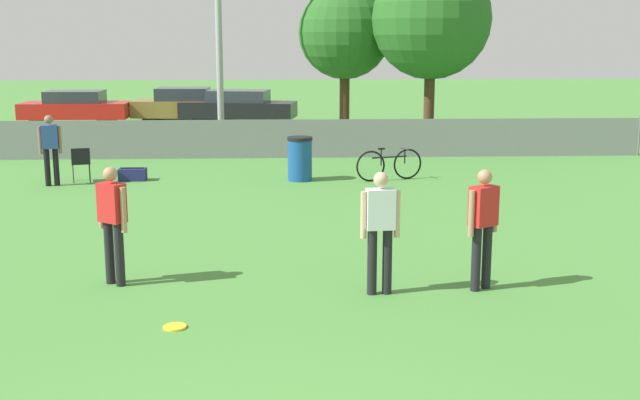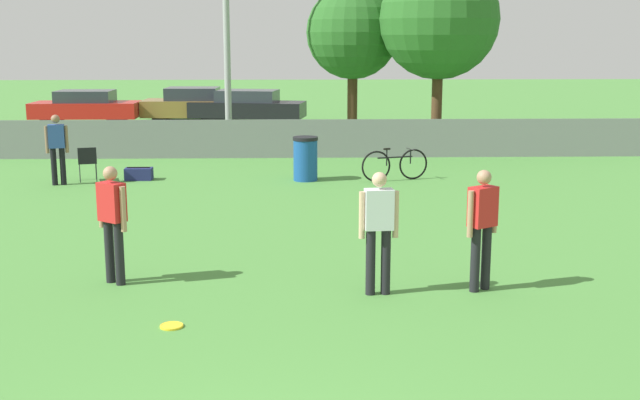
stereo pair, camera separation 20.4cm
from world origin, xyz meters
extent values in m
cube|color=gray|center=(0.00, 18.00, 0.55)|extent=(21.43, 0.03, 1.10)
cylinder|color=#9E9EA3|center=(-1.54, 19.89, 3.77)|extent=(0.20, 0.20, 7.54)
cylinder|color=#4C331E|center=(2.34, 20.99, 1.22)|extent=(0.32, 0.32, 2.44)
sphere|color=#286023|center=(2.34, 20.99, 3.54)|extent=(2.94, 2.94, 2.94)
cylinder|color=#4C331E|center=(4.80, 19.51, 1.29)|extent=(0.32, 0.32, 2.58)
sphere|color=#286023|center=(4.80, 19.51, 3.92)|extent=(3.57, 3.57, 3.57)
cylinder|color=black|center=(2.95, 5.66, 0.45)|extent=(0.13, 0.13, 0.90)
cylinder|color=black|center=(3.13, 5.77, 0.45)|extent=(0.13, 0.13, 0.90)
cube|color=red|center=(3.04, 5.72, 1.17)|extent=(0.44, 0.39, 0.54)
sphere|color=tan|center=(3.04, 5.72, 1.57)|extent=(0.20, 0.20, 0.20)
cylinder|color=tan|center=(2.85, 5.59, 1.10)|extent=(0.08, 0.08, 0.63)
cylinder|color=tan|center=(3.23, 5.84, 1.10)|extent=(0.08, 0.08, 0.63)
cylinder|color=black|center=(1.52, 5.58, 0.45)|extent=(0.13, 0.13, 0.90)
cylinder|color=black|center=(1.73, 5.60, 0.45)|extent=(0.13, 0.13, 0.90)
cube|color=silver|center=(1.62, 5.59, 1.17)|extent=(0.39, 0.25, 0.54)
sphere|color=#D8AD8C|center=(1.62, 5.59, 1.57)|extent=(0.20, 0.20, 0.20)
cylinder|color=#D8AD8C|center=(1.40, 5.57, 1.10)|extent=(0.08, 0.08, 0.63)
cylinder|color=#D8AD8C|center=(1.85, 5.61, 1.10)|extent=(0.08, 0.08, 0.63)
cylinder|color=black|center=(-2.11, 6.24, 0.45)|extent=(0.13, 0.13, 0.90)
cylinder|color=black|center=(-1.94, 6.12, 0.45)|extent=(0.13, 0.13, 0.90)
cube|color=red|center=(-2.03, 6.18, 1.17)|extent=(0.43, 0.40, 0.54)
sphere|color=tan|center=(-2.03, 6.18, 1.57)|extent=(0.20, 0.20, 0.20)
cylinder|color=tan|center=(-2.21, 6.32, 1.10)|extent=(0.08, 0.08, 0.63)
cylinder|color=tan|center=(-1.84, 6.04, 1.10)|extent=(0.08, 0.08, 0.63)
cylinder|color=black|center=(-4.93, 13.92, 0.44)|extent=(0.13, 0.13, 0.88)
cylinder|color=black|center=(-5.12, 13.88, 0.44)|extent=(0.13, 0.13, 0.88)
cube|color=#2D4C9E|center=(-5.03, 13.90, 1.15)|extent=(0.40, 0.29, 0.54)
sphere|color=#8C664C|center=(-5.03, 13.90, 1.55)|extent=(0.20, 0.20, 0.20)
cylinder|color=#8C664C|center=(-4.81, 13.95, 1.07)|extent=(0.08, 0.08, 0.63)
cylinder|color=#8C664C|center=(-5.24, 13.86, 1.07)|extent=(0.08, 0.08, 0.63)
cylinder|color=yellow|center=(-0.98, 4.41, 0.01)|extent=(0.28, 0.28, 0.03)
torus|color=yellow|center=(-0.98, 4.41, 0.01)|extent=(0.28, 0.28, 0.03)
cylinder|color=#333338|center=(-4.34, 14.64, 0.22)|extent=(0.02, 0.02, 0.44)
cylinder|color=#333338|center=(-4.71, 14.54, 0.22)|extent=(0.02, 0.02, 0.44)
cylinder|color=#333338|center=(-4.24, 14.27, 0.22)|extent=(0.02, 0.02, 0.44)
cylinder|color=#333338|center=(-4.61, 14.17, 0.22)|extent=(0.02, 0.02, 0.44)
cube|color=black|center=(-4.48, 14.40, 0.46)|extent=(0.53, 0.53, 0.03)
cube|color=black|center=(-4.42, 14.21, 0.65)|extent=(0.42, 0.14, 0.36)
torus|color=black|center=(2.44, 14.10, 0.37)|extent=(0.72, 0.26, 0.74)
torus|color=black|center=(3.37, 14.40, 0.37)|extent=(0.72, 0.26, 0.74)
cylinder|color=black|center=(2.90, 14.25, 0.57)|extent=(0.87, 0.30, 0.04)
cylinder|color=black|center=(2.70, 14.18, 0.57)|extent=(0.03, 0.03, 0.39)
cylinder|color=black|center=(3.30, 14.37, 0.57)|extent=(0.03, 0.03, 0.35)
cube|color=black|center=(2.70, 14.18, 0.78)|extent=(0.17, 0.10, 0.04)
cylinder|color=black|center=(3.30, 14.37, 0.74)|extent=(0.16, 0.43, 0.03)
cylinder|color=#194C99|center=(0.75, 14.33, 0.49)|extent=(0.58, 0.58, 0.98)
cylinder|color=black|center=(0.75, 14.33, 1.02)|extent=(0.61, 0.61, 0.08)
cube|color=navy|center=(-3.29, 14.52, 0.15)|extent=(0.65, 0.36, 0.29)
cube|color=black|center=(-3.29, 14.52, 0.31)|extent=(0.55, 0.04, 0.02)
cylinder|color=black|center=(-6.57, 28.37, 0.34)|extent=(0.67, 0.18, 0.67)
cylinder|color=black|center=(-6.57, 26.82, 0.34)|extent=(0.67, 0.18, 0.67)
cylinder|color=black|center=(-9.16, 28.37, 0.34)|extent=(0.67, 0.18, 0.67)
cylinder|color=black|center=(-9.15, 26.82, 0.34)|extent=(0.67, 0.18, 0.67)
cube|color=red|center=(-7.86, 27.59, 0.54)|extent=(4.18, 1.77, 0.61)
cube|color=#2D333D|center=(-7.86, 27.59, 1.07)|extent=(2.17, 1.56, 0.46)
cylinder|color=black|center=(-2.44, 29.18, 0.31)|extent=(0.62, 0.20, 0.61)
cylinder|color=black|center=(-2.49, 27.58, 0.31)|extent=(0.62, 0.20, 0.61)
cylinder|color=black|center=(-4.93, 29.26, 0.31)|extent=(0.62, 0.20, 0.61)
cylinder|color=black|center=(-4.98, 27.65, 0.31)|extent=(0.62, 0.20, 0.61)
cube|color=olive|center=(-3.71, 28.42, 0.52)|extent=(4.07, 1.95, 0.67)
cube|color=#2D333D|center=(-3.71, 28.42, 1.11)|extent=(2.14, 1.67, 0.50)
cylinder|color=black|center=(0.10, 28.17, 0.32)|extent=(0.66, 0.29, 0.64)
cylinder|color=black|center=(-0.17, 26.74, 0.32)|extent=(0.66, 0.29, 0.64)
cylinder|color=black|center=(-2.68, 28.69, 0.32)|extent=(0.66, 0.29, 0.64)
cylinder|color=black|center=(-2.94, 27.25, 0.32)|extent=(0.66, 0.29, 0.64)
cube|color=black|center=(-1.42, 27.71, 0.52)|extent=(4.78, 2.47, 0.62)
cube|color=#2D333D|center=(-1.42, 27.71, 1.06)|extent=(2.60, 1.88, 0.47)
camera|label=1|loc=(0.33, -4.74, 3.42)|focal=45.00mm
camera|label=2|loc=(0.53, -4.74, 3.42)|focal=45.00mm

